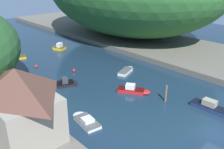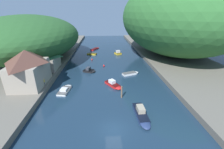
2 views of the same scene
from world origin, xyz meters
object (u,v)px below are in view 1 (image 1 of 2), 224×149
(waterfront_building, at_px, (19,102))
(boat_mid_channel, at_px, (16,58))
(boat_red_skiff, at_px, (6,48))
(channel_buoy_far, at_px, (36,66))
(boat_moored_right, at_px, (127,70))
(channel_buoy_near, at_px, (74,70))
(boat_open_rowboat, at_px, (58,47))
(boat_small_dinghy, at_px, (67,83))
(boat_far_right_bank, at_px, (214,109))
(person_on_quay, at_px, (51,119))
(boat_yellow_tender, at_px, (85,120))
(boat_far_upstream, at_px, (134,90))

(waterfront_building, bearing_deg, boat_mid_channel, 68.92)
(waterfront_building, height_order, boat_red_skiff, waterfront_building)
(boat_red_skiff, relative_size, channel_buoy_far, 7.59)
(boat_moored_right, distance_m, channel_buoy_near, 10.16)
(waterfront_building, relative_size, boat_open_rowboat, 2.53)
(boat_small_dinghy, distance_m, boat_far_right_bank, 23.49)
(boat_open_rowboat, distance_m, person_on_quay, 35.62)
(boat_yellow_tender, bearing_deg, boat_far_right_bank, -26.04)
(boat_far_upstream, bearing_deg, boat_small_dinghy, -89.13)
(boat_open_rowboat, bearing_deg, waterfront_building, -150.79)
(waterfront_building, relative_size, boat_moored_right, 1.93)
(waterfront_building, bearing_deg, boat_small_dinghy, 39.36)
(boat_open_rowboat, relative_size, boat_far_upstream, 0.73)
(boat_far_right_bank, xyz_separation_m, channel_buoy_near, (-5.94, 25.31, -0.12))
(boat_red_skiff, xyz_separation_m, boat_yellow_tender, (-5.09, -39.77, 0.02))
(channel_buoy_far, xyz_separation_m, person_on_quay, (-9.06, -21.80, 1.78))
(boat_small_dinghy, height_order, channel_buoy_far, boat_small_dinghy)
(boat_moored_right, bearing_deg, channel_buoy_near, -153.25)
(boat_far_right_bank, relative_size, boat_far_upstream, 1.25)
(boat_small_dinghy, height_order, boat_far_right_bank, boat_far_right_bank)
(boat_yellow_tender, height_order, channel_buoy_near, boat_yellow_tender)
(boat_far_upstream, height_order, channel_buoy_far, boat_far_upstream)
(waterfront_building, xyz_separation_m, channel_buoy_far, (12.07, 21.12, -4.90))
(person_on_quay, bearing_deg, channel_buoy_far, -21.38)
(boat_mid_channel, distance_m, boat_red_skiff, 9.27)
(waterfront_building, height_order, channel_buoy_near, waterfront_building)
(boat_small_dinghy, bearing_deg, channel_buoy_near, 157.62)
(boat_mid_channel, height_order, boat_yellow_tender, boat_yellow_tender)
(waterfront_building, xyz_separation_m, boat_yellow_tender, (7.50, -1.27, -4.93))
(boat_small_dinghy, height_order, boat_far_upstream, boat_far_upstream)
(boat_small_dinghy, bearing_deg, person_on_quay, -17.34)
(boat_small_dinghy, bearing_deg, waterfront_building, -27.42)
(boat_red_skiff, bearing_deg, waterfront_building, -79.99)
(boat_red_skiff, height_order, boat_far_upstream, boat_far_upstream)
(boat_small_dinghy, xyz_separation_m, person_on_quay, (-9.05, -10.58, 1.69))
(boat_moored_right, bearing_deg, waterfront_building, -94.37)
(channel_buoy_far, bearing_deg, boat_moored_right, -49.76)
(person_on_quay, bearing_deg, boat_far_upstream, -85.33)
(waterfront_building, xyz_separation_m, channel_buoy_near, (16.28, 14.02, -4.88))
(boat_open_rowboat, height_order, channel_buoy_far, boat_open_rowboat)
(boat_open_rowboat, xyz_separation_m, boat_small_dinghy, (-10.12, -19.40, -0.10))
(boat_far_upstream, relative_size, channel_buoy_near, 6.14)
(boat_open_rowboat, distance_m, channel_buoy_near, 16.37)
(channel_buoy_near, bearing_deg, boat_mid_channel, 108.05)
(boat_small_dinghy, height_order, boat_yellow_tender, boat_small_dinghy)
(waterfront_building, distance_m, boat_red_skiff, 40.81)
(boat_small_dinghy, distance_m, boat_red_skiff, 28.61)
(boat_yellow_tender, distance_m, boat_far_upstream, 11.01)
(boat_moored_right, distance_m, boat_far_upstream, 8.83)
(boat_mid_channel, relative_size, boat_yellow_tender, 0.86)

